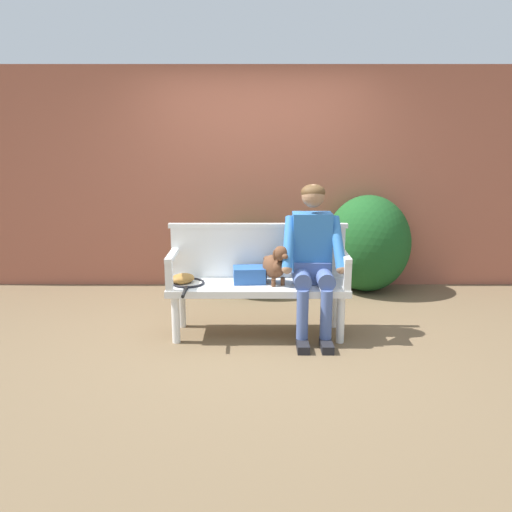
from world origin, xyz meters
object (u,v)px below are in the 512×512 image
object	(u,v)px
garden_bench	(256,291)
tennis_racket	(186,284)
dog_on_bench	(273,265)
sports_bag	(247,275)
person_seated	(310,254)
baseball_glove	(180,279)

from	to	relation	value
garden_bench	tennis_racket	world-z (taller)	tennis_racket
garden_bench	tennis_racket	distance (m)	0.62
dog_on_bench	sports_bag	xyz separation A→B (m)	(-0.23, 0.07, -0.11)
dog_on_bench	person_seated	bearing A→B (deg)	3.13
person_seated	sports_bag	world-z (taller)	person_seated
sports_bag	tennis_racket	bearing A→B (deg)	-171.80
garden_bench	baseball_glove	xyz separation A→B (m)	(-0.67, -0.00, 0.11)
garden_bench	tennis_racket	bearing A→B (deg)	-176.26
person_seated	baseball_glove	distance (m)	1.16
tennis_racket	sports_bag	size ratio (longest dim) A/B	2.01
dog_on_bench	tennis_racket	world-z (taller)	dog_on_bench
tennis_racket	baseball_glove	bearing A→B (deg)	143.08
baseball_glove	sports_bag	world-z (taller)	sports_bag
garden_bench	sports_bag	world-z (taller)	sports_bag
garden_bench	sports_bag	size ratio (longest dim) A/B	5.64
garden_bench	tennis_racket	xyz separation A→B (m)	(-0.62, -0.04, 0.07)
tennis_racket	sports_bag	distance (m)	0.55
dog_on_bench	baseball_glove	size ratio (longest dim) A/B	1.64
garden_bench	person_seated	distance (m)	0.58
garden_bench	dog_on_bench	bearing A→B (deg)	-11.66
dog_on_bench	tennis_racket	distance (m)	0.79
tennis_racket	sports_bag	xyz separation A→B (m)	(0.54, 0.08, 0.06)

